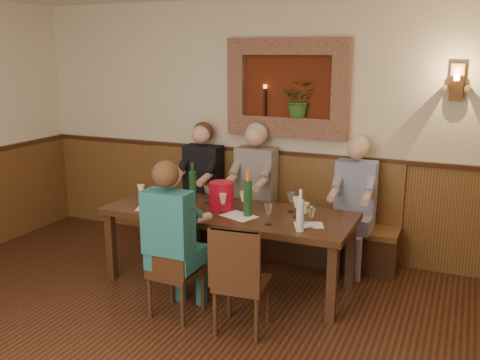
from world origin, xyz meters
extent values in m
cube|color=beige|center=(0.00, 3.00, 1.40)|extent=(6.00, 0.04, 2.80)
cube|color=#593619|center=(0.00, 2.98, 0.55)|extent=(6.00, 0.04, 1.10)
cube|color=#381E0F|center=(0.00, 2.98, 1.12)|extent=(6.02, 0.06, 0.05)
cube|color=#521C0B|center=(0.20, 2.98, 1.85)|extent=(1.00, 0.02, 0.70)
cube|color=#94644B|center=(0.20, 2.94, 2.29)|extent=(1.36, 0.12, 0.18)
cube|color=#94644B|center=(0.20, 2.94, 1.41)|extent=(1.36, 0.12, 0.18)
cube|color=#94644B|center=(-0.39, 2.94, 1.85)|extent=(0.18, 0.12, 0.70)
cube|color=#94644B|center=(0.79, 2.94, 1.85)|extent=(0.18, 0.12, 0.70)
cube|color=#94644B|center=(0.20, 2.94, 1.52)|extent=(1.00, 0.14, 0.04)
imported|color=#2F5A1F|center=(0.35, 2.94, 1.74)|extent=(0.35, 0.30, 0.39)
cylinder|color=black|center=(-0.05, 2.94, 1.69)|extent=(0.03, 0.03, 0.30)
cylinder|color=#FFBF59|center=(-0.05, 2.94, 1.86)|extent=(0.04, 0.04, 0.04)
cube|color=#593619|center=(1.90, 2.95, 1.95)|extent=(0.12, 0.08, 0.35)
cylinder|color=#593619|center=(1.80, 2.88, 1.90)|extent=(0.05, 0.18, 0.05)
cylinder|color=#593619|center=(2.00, 2.88, 1.90)|extent=(0.05, 0.18, 0.05)
cylinder|color=#FFBF59|center=(1.90, 2.82, 2.00)|extent=(0.06, 0.06, 0.06)
cube|color=black|center=(0.00, 1.85, 0.72)|extent=(2.40, 0.90, 0.06)
cube|color=black|center=(-1.12, 1.48, 0.34)|extent=(0.08, 0.08, 0.69)
cube|color=black|center=(1.12, 1.48, 0.34)|extent=(0.08, 0.08, 0.69)
cube|color=black|center=(-1.12, 2.22, 0.34)|extent=(0.08, 0.08, 0.69)
cube|color=black|center=(1.12, 2.22, 0.34)|extent=(0.08, 0.08, 0.69)
cube|color=#381E0F|center=(0.00, 2.76, 0.20)|extent=(3.00, 0.40, 0.40)
cube|color=#593619|center=(0.00, 2.76, 0.42)|extent=(3.00, 0.45, 0.06)
cube|color=#593619|center=(0.00, 2.95, 0.78)|extent=(3.00, 0.06, 0.66)
cube|color=black|center=(-0.15, 1.08, 0.18)|extent=(0.39, 0.39, 0.37)
cube|color=black|center=(-0.15, 1.08, 0.39)|extent=(0.41, 0.41, 0.05)
cube|color=black|center=(-0.16, 0.91, 0.64)|extent=(0.39, 0.06, 0.46)
cube|color=black|center=(0.48, 1.07, 0.19)|extent=(0.42, 0.42, 0.38)
cube|color=black|center=(0.48, 1.07, 0.41)|extent=(0.44, 0.44, 0.05)
cube|color=black|center=(0.50, 0.89, 0.67)|extent=(0.41, 0.08, 0.48)
cube|color=black|center=(-0.75, 2.61, 0.23)|extent=(0.43, 0.45, 0.45)
cube|color=black|center=(-0.75, 2.78, 0.90)|extent=(0.43, 0.23, 0.57)
sphere|color=#D8A384|center=(-0.75, 2.74, 1.32)|extent=(0.22, 0.22, 0.22)
sphere|color=#4C2D19|center=(-0.75, 2.79, 1.34)|extent=(0.24, 0.24, 0.24)
cube|color=#4F4A48|center=(-0.09, 2.60, 0.23)|extent=(0.44, 0.47, 0.45)
cube|color=#4F4A48|center=(-0.09, 2.78, 0.91)|extent=(0.44, 0.23, 0.58)
sphere|color=#D8A384|center=(-0.09, 2.74, 1.34)|extent=(0.22, 0.22, 0.22)
sphere|color=#B2B2B2|center=(-0.09, 2.79, 1.36)|extent=(0.24, 0.24, 0.24)
cube|color=navy|center=(1.03, 2.61, 0.23)|extent=(0.41, 0.43, 0.45)
cube|color=navy|center=(1.03, 2.78, 0.88)|extent=(0.41, 0.22, 0.54)
sphere|color=#D8A384|center=(1.03, 2.74, 1.27)|extent=(0.21, 0.21, 0.21)
sphere|color=#B2B2B2|center=(1.03, 2.79, 1.29)|extent=(0.23, 0.23, 0.23)
cube|color=navy|center=(-0.15, 1.15, 0.23)|extent=(0.41, 0.43, 0.45)
cube|color=navy|center=(-0.15, 0.98, 0.87)|extent=(0.41, 0.21, 0.53)
sphere|color=#D8A384|center=(-0.15, 1.02, 1.26)|extent=(0.20, 0.20, 0.20)
sphere|color=#4C2D19|center=(-0.15, 0.97, 1.28)|extent=(0.22, 0.22, 0.22)
cylinder|color=red|center=(-0.08, 1.87, 0.88)|extent=(0.30, 0.30, 0.27)
cylinder|color=#19471E|center=(0.24, 1.76, 0.92)|extent=(0.10, 0.10, 0.34)
cylinder|color=orange|center=(0.24, 1.76, 1.13)|extent=(0.04, 0.04, 0.09)
cylinder|color=#19471E|center=(-0.49, 2.04, 0.90)|extent=(0.08, 0.08, 0.30)
cylinder|color=#19471E|center=(-0.49, 2.04, 1.09)|extent=(0.04, 0.04, 0.09)
cylinder|color=silver|center=(0.81, 1.55, 0.89)|extent=(0.09, 0.09, 0.27)
cylinder|color=silver|center=(0.81, 1.55, 1.07)|extent=(0.04, 0.04, 0.09)
cube|color=white|center=(-0.73, 1.61, 0.75)|extent=(0.29, 0.25, 0.00)
cube|color=white|center=(0.16, 1.73, 0.75)|extent=(0.37, 0.32, 0.00)
cube|color=white|center=(0.83, 1.73, 0.75)|extent=(0.30, 0.26, 0.00)
cube|color=white|center=(-0.32, 1.57, 0.75)|extent=(0.37, 0.32, 0.00)
camera|label=1|loc=(2.06, -2.61, 2.24)|focal=40.00mm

